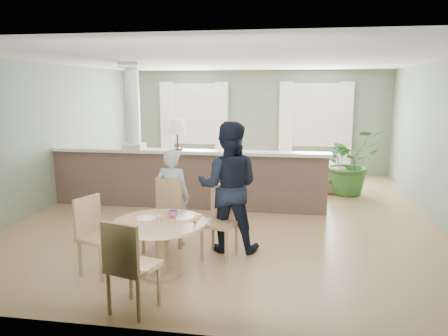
% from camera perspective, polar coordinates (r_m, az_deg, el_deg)
% --- Properties ---
extents(ground, '(8.00, 8.00, 0.00)m').
position_cam_1_polar(ground, '(8.00, 1.02, -5.88)').
color(ground, tan).
rests_on(ground, ground).
extents(room_shell, '(7.02, 8.02, 2.71)m').
position_cam_1_polar(room_shell, '(8.31, 1.50, 7.44)').
color(room_shell, gray).
rests_on(room_shell, ground).
extents(pony_wall, '(5.32, 0.38, 2.70)m').
position_cam_1_polar(pony_wall, '(8.22, -5.58, -0.41)').
color(pony_wall, brown).
rests_on(pony_wall, ground).
extents(sofa, '(2.95, 1.80, 0.81)m').
position_cam_1_polar(sofa, '(9.67, 7.04, -0.63)').
color(sofa, '#8D734D').
rests_on(sofa, ground).
extents(houseplant, '(1.65, 1.60, 1.40)m').
position_cam_1_polar(houseplant, '(9.62, 16.04, 0.77)').
color(houseplant, '#306428').
rests_on(houseplant, ground).
extents(dining_table, '(1.12, 1.12, 0.77)m').
position_cam_1_polar(dining_table, '(5.33, -8.26, -8.32)').
color(dining_table, tan).
rests_on(dining_table, ground).
extents(chair_far_boy, '(0.56, 0.56, 0.99)m').
position_cam_1_polar(chair_far_boy, '(6.16, -7.81, -5.69)').
color(chair_far_boy, tan).
rests_on(chair_far_boy, ground).
extents(chair_far_man, '(0.52, 0.52, 0.96)m').
position_cam_1_polar(chair_far_man, '(5.91, -0.32, -6.45)').
color(chair_far_man, tan).
rests_on(chair_far_man, ground).
extents(chair_near, '(0.54, 0.54, 0.98)m').
position_cam_1_polar(chair_near, '(4.51, -12.37, -12.03)').
color(chair_near, tan).
rests_on(chair_near, ground).
extents(chair_side, '(0.55, 0.55, 0.95)m').
position_cam_1_polar(chair_side, '(5.57, -16.47, -8.00)').
color(chair_side, tan).
rests_on(chair_side, ground).
extents(child_person, '(0.54, 0.38, 1.40)m').
position_cam_1_polar(child_person, '(6.33, -6.75, -3.77)').
color(child_person, '#9F9FA4').
rests_on(child_person, ground).
extents(man_person, '(0.89, 0.71, 1.80)m').
position_cam_1_polar(man_person, '(6.02, 0.58, -2.47)').
color(man_person, black).
rests_on(man_person, ground).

